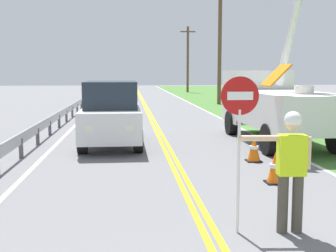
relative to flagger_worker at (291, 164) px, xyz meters
name	(u,v)px	position (x,y,z in m)	size (l,w,h in m)	color
centerline_yellow_left	(151,120)	(-1.27, 15.73, -1.04)	(0.11, 110.00, 0.01)	yellow
centerline_yellow_right	(154,120)	(-1.09, 15.73, -1.04)	(0.11, 110.00, 0.01)	yellow
edge_line_right	(223,119)	(2.42, 15.73, -1.04)	(0.12, 110.00, 0.01)	silver
edge_line_left	(80,121)	(-4.78, 15.73, -1.04)	(0.12, 110.00, 0.01)	silver
flagger_worker	(291,164)	(0.00, 0.00, 0.00)	(1.09, 0.27, 1.83)	#474238
stop_sign_paddle	(239,119)	(-0.77, 0.06, 0.66)	(0.56, 0.04, 2.33)	silver
utility_bucket_truck	(274,100)	(2.65, 8.62, 0.39)	(2.67, 6.86, 6.11)	silver
oncoming_suv_nearest	(112,113)	(-2.93, 8.24, 0.01)	(1.95, 4.62, 2.10)	silver
utility_pole_mid	(220,42)	(4.41, 26.37, 3.58)	(1.80, 0.28, 8.88)	brown
utility_pole_far	(188,58)	(4.77, 46.67, 3.03)	(1.80, 0.28, 7.80)	brown
traffic_cone_lead	(275,168)	(0.77, 2.89, -0.71)	(0.40, 0.40, 0.70)	orange
traffic_cone_mid	(254,149)	(0.98, 5.23, -0.71)	(0.40, 0.40, 0.70)	orange
guardrail_left_shoulder	(55,118)	(-5.38, 12.00, -0.53)	(0.10, 32.00, 0.71)	#9EA0A3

